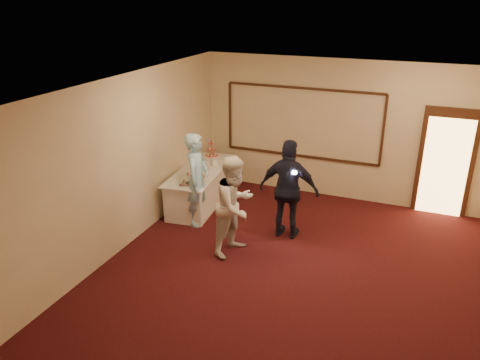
{
  "coord_description": "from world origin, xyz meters",
  "views": [
    {
      "loc": [
        1.67,
        -6.14,
        4.25
      ],
      "look_at": [
        -1.22,
        0.94,
        1.15
      ],
      "focal_mm": 35.0,
      "sensor_mm": 36.0,
      "label": 1
    }
  ],
  "objects_px": {
    "plate_stack_a": "(203,164)",
    "tart": "(197,176)",
    "pavlova_tray": "(192,179)",
    "woman": "(235,206)",
    "guest": "(289,190)",
    "buffet_table": "(201,186)",
    "plate_stack_b": "(215,162)",
    "cupcake_stand": "(211,150)",
    "man": "(197,180)"
  },
  "relations": [
    {
      "from": "cupcake_stand",
      "to": "plate_stack_b",
      "type": "xyz_separation_m",
      "value": [
        0.33,
        -0.55,
        -0.07
      ]
    },
    {
      "from": "buffet_table",
      "to": "cupcake_stand",
      "type": "height_order",
      "value": "cupcake_stand"
    },
    {
      "from": "cupcake_stand",
      "to": "man",
      "type": "height_order",
      "value": "man"
    },
    {
      "from": "plate_stack_a",
      "to": "cupcake_stand",
      "type": "bearing_deg",
      "value": 102.8
    },
    {
      "from": "man",
      "to": "woman",
      "type": "distance_m",
      "value": 1.31
    },
    {
      "from": "plate_stack_a",
      "to": "woman",
      "type": "relative_size",
      "value": 0.12
    },
    {
      "from": "man",
      "to": "guest",
      "type": "height_order",
      "value": "guest"
    },
    {
      "from": "guest",
      "to": "woman",
      "type": "bearing_deg",
      "value": 51.63
    },
    {
      "from": "cupcake_stand",
      "to": "guest",
      "type": "height_order",
      "value": "guest"
    },
    {
      "from": "woman",
      "to": "cupcake_stand",
      "type": "bearing_deg",
      "value": 49.41
    },
    {
      "from": "buffet_table",
      "to": "man",
      "type": "relative_size",
      "value": 1.28
    },
    {
      "from": "plate_stack_a",
      "to": "guest",
      "type": "relative_size",
      "value": 0.11
    },
    {
      "from": "plate_stack_a",
      "to": "tart",
      "type": "distance_m",
      "value": 0.5
    },
    {
      "from": "cupcake_stand",
      "to": "plate_stack_a",
      "type": "distance_m",
      "value": 0.82
    },
    {
      "from": "plate_stack_b",
      "to": "woman",
      "type": "bearing_deg",
      "value": -56.17
    },
    {
      "from": "plate_stack_b",
      "to": "man",
      "type": "distance_m",
      "value": 1.21
    },
    {
      "from": "pavlova_tray",
      "to": "plate_stack_a",
      "type": "relative_size",
      "value": 2.89
    },
    {
      "from": "plate_stack_a",
      "to": "tart",
      "type": "bearing_deg",
      "value": -76.59
    },
    {
      "from": "guest",
      "to": "plate_stack_b",
      "type": "bearing_deg",
      "value": -28.45
    },
    {
      "from": "pavlova_tray",
      "to": "guest",
      "type": "xyz_separation_m",
      "value": [
        1.93,
        0.05,
        0.07
      ]
    },
    {
      "from": "pavlova_tray",
      "to": "plate_stack_b",
      "type": "xyz_separation_m",
      "value": [
        -0.04,
        1.1,
        -0.02
      ]
    },
    {
      "from": "tart",
      "to": "plate_stack_b",
      "type": "bearing_deg",
      "value": 87.18
    },
    {
      "from": "man",
      "to": "woman",
      "type": "bearing_deg",
      "value": -130.5
    },
    {
      "from": "man",
      "to": "guest",
      "type": "relative_size",
      "value": 0.98
    },
    {
      "from": "pavlova_tray",
      "to": "cupcake_stand",
      "type": "relative_size",
      "value": 1.46
    },
    {
      "from": "buffet_table",
      "to": "guest",
      "type": "relative_size",
      "value": 1.25
    },
    {
      "from": "pavlova_tray",
      "to": "guest",
      "type": "distance_m",
      "value": 1.93
    },
    {
      "from": "buffet_table",
      "to": "guest",
      "type": "height_order",
      "value": "guest"
    },
    {
      "from": "cupcake_stand",
      "to": "tart",
      "type": "xyz_separation_m",
      "value": [
        0.3,
        -1.29,
        -0.12
      ]
    },
    {
      "from": "man",
      "to": "woman",
      "type": "relative_size",
      "value": 1.04
    },
    {
      "from": "plate_stack_b",
      "to": "man",
      "type": "bearing_deg",
      "value": -80.7
    },
    {
      "from": "plate_stack_a",
      "to": "woman",
      "type": "distance_m",
      "value": 2.2
    },
    {
      "from": "buffet_table",
      "to": "guest",
      "type": "bearing_deg",
      "value": -18.23
    },
    {
      "from": "pavlova_tray",
      "to": "woman",
      "type": "xyz_separation_m",
      "value": [
        1.25,
        -0.82,
        0.02
      ]
    },
    {
      "from": "plate_stack_a",
      "to": "woman",
      "type": "bearing_deg",
      "value": -49.18
    },
    {
      "from": "pavlova_tray",
      "to": "cupcake_stand",
      "type": "height_order",
      "value": "cupcake_stand"
    },
    {
      "from": "plate_stack_a",
      "to": "tart",
      "type": "height_order",
      "value": "plate_stack_a"
    },
    {
      "from": "cupcake_stand",
      "to": "plate_stack_b",
      "type": "height_order",
      "value": "cupcake_stand"
    },
    {
      "from": "pavlova_tray",
      "to": "tart",
      "type": "xyz_separation_m",
      "value": [
        -0.07,
        0.36,
        -0.06
      ]
    },
    {
      "from": "plate_stack_a",
      "to": "plate_stack_b",
      "type": "xyz_separation_m",
      "value": [
        0.15,
        0.25,
        -0.01
      ]
    },
    {
      "from": "plate_stack_b",
      "to": "woman",
      "type": "relative_size",
      "value": 0.1
    },
    {
      "from": "pavlova_tray",
      "to": "plate_stack_b",
      "type": "distance_m",
      "value": 1.1
    },
    {
      "from": "plate_stack_a",
      "to": "plate_stack_b",
      "type": "distance_m",
      "value": 0.3
    },
    {
      "from": "cupcake_stand",
      "to": "guest",
      "type": "relative_size",
      "value": 0.22
    },
    {
      "from": "pavlova_tray",
      "to": "man",
      "type": "relative_size",
      "value": 0.32
    },
    {
      "from": "buffet_table",
      "to": "guest",
      "type": "xyz_separation_m",
      "value": [
        2.13,
        -0.7,
        0.54
      ]
    },
    {
      "from": "buffet_table",
      "to": "pavlova_tray",
      "type": "relative_size",
      "value": 3.97
    },
    {
      "from": "cupcake_stand",
      "to": "plate_stack_a",
      "type": "xyz_separation_m",
      "value": [
        0.18,
        -0.8,
        -0.06
      ]
    },
    {
      "from": "man",
      "to": "buffet_table",
      "type": "bearing_deg",
      "value": 16.33
    },
    {
      "from": "cupcake_stand",
      "to": "plate_stack_a",
      "type": "bearing_deg",
      "value": -77.2
    }
  ]
}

